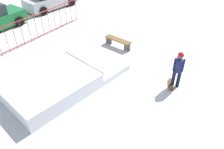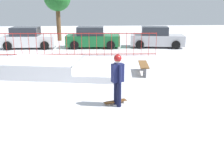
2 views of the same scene
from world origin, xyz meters
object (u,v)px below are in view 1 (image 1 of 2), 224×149
object	(u,v)px
skate_ramp	(61,82)
skater	(178,67)
skateboard	(171,84)
park_bench	(118,41)

from	to	relation	value
skate_ramp	skater	size ratio (longest dim) A/B	3.35
skater	skateboard	distance (m)	0.95
skate_ramp	skateboard	distance (m)	4.82
skate_ramp	park_bench	distance (m)	4.41
skate_ramp	skateboard	bearing A→B (deg)	-45.25
skateboard	skate_ramp	bearing A→B (deg)	102.48
skater	park_bench	bearing A→B (deg)	45.74
skate_ramp	skateboard	size ratio (longest dim) A/B	7.07
skateboard	park_bench	xyz separation A→B (m)	(1.68, 3.80, 0.28)
skate_ramp	skateboard	xyz separation A→B (m)	(2.73, -3.96, -0.24)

